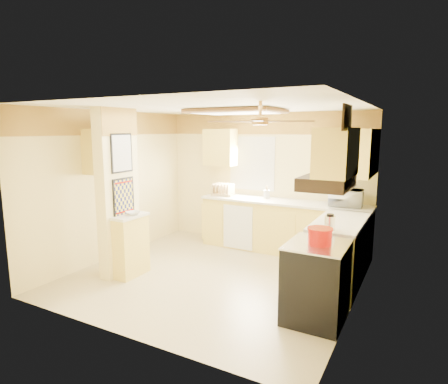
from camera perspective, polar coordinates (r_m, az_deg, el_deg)
The scene contains 34 objects.
floor at distance 5.79m, azimuth -1.43°, elevation -12.72°, with size 4.00×4.00×0.00m, color beige.
ceiling at distance 5.37m, azimuth -1.55°, elevation 12.82°, with size 4.00×4.00×0.00m, color white.
wall_back at distance 7.13m, azimuth 6.14°, elevation 1.88°, with size 4.00×4.00×0.00m, color #FFEA9B.
wall_front at distance 3.94m, azimuth -15.41°, elevation -4.61°, with size 4.00×4.00×0.00m, color #FFEA9B.
wall_left at distance 6.65m, azimuth -16.60°, elevation 1.00°, with size 3.80×3.80×0.00m, color #FFEA9B.
wall_right at distance 4.79m, azimuth 19.78°, elevation -2.37°, with size 3.80×3.80×0.00m, color #FFEA9B.
wallpaper_border at distance 7.05m, azimuth 6.23°, elevation 10.35°, with size 4.00×0.02×0.40m, color #F9C749.
partition_column at distance 5.82m, azimuth -15.87°, elevation -0.15°, with size 0.20×0.70×2.50m, color #FFEA9B.
partition_ledge at distance 5.85m, azimuth -13.95°, elevation -8.07°, with size 0.25×0.55×0.90m, color #FFE265.
ledge_top at distance 5.73m, azimuth -14.14°, elevation -3.58°, with size 0.28×0.58×0.04m, color white.
lower_cabinets_back at distance 6.84m, azimuth 8.95°, elevation -5.35°, with size 3.00×0.60×0.90m, color #FFE265.
lower_cabinets_right at distance 5.61m, azimuth 17.21°, elevation -8.99°, with size 0.60×1.40×0.90m, color #FFE265.
countertop_back at distance 6.72m, azimuth 9.03°, elevation -1.49°, with size 3.04×0.64×0.04m, color white.
countertop_right at distance 5.49m, azimuth 17.35°, elevation -4.31°, with size 0.64×1.44×0.04m, color white.
dishwasher_panel at distance 6.84m, azimuth 2.11°, elevation -5.40°, with size 0.58×0.02×0.80m, color white.
window at distance 7.18m, azimuth 4.29°, elevation 4.38°, with size 0.92×0.02×1.02m.
upper_cab_back_left at distance 7.29m, azimuth -0.54°, elevation 6.84°, with size 0.60×0.35×0.70m, color #FFE265.
upper_cab_back_right at distance 6.48m, azimuth 18.49°, elevation 6.02°, with size 0.90×0.35×0.70m, color #FFE265.
upper_cab_right at distance 5.97m, azimuth 20.29°, elevation 5.66°, with size 0.35×1.00×0.70m, color #FFE265.
upper_cab_left_wall at distance 6.30m, azimuth -17.33°, elevation 5.99°, with size 0.35×0.75×0.70m, color #FFE265.
upper_cab_over_stove at distance 4.19m, azimuth 16.78°, elevation 5.83°, with size 0.35×0.76×0.52m, color #FFE265.
stove at distance 4.56m, azimuth 13.90°, elevation -13.08°, with size 0.68×0.77×0.92m.
range_hood at distance 4.24m, azimuth 15.44°, elevation 1.45°, with size 0.50×0.76×0.14m, color black.
poster_menu at distance 5.67m, azimuth -15.33°, elevation 5.74°, with size 0.02×0.42×0.57m.
poster_nashville at distance 5.75m, azimuth -15.05°, elevation -0.73°, with size 0.02×0.42×0.57m.
ceiling_light_panel at distance 5.76m, azimuth 1.88°, elevation 12.15°, with size 1.35×0.95×0.06m.
ceiling_fan at distance 4.29m, azimuth 5.53°, elevation 10.76°, with size 1.15×1.15×0.26m.
vent_grate at distance 3.81m, azimuth 18.25°, elevation 10.71°, with size 0.02×0.40×0.25m, color black.
microwave at distance 6.44m, azimuth 18.11°, elevation -0.86°, with size 0.52×0.35×0.29m, color white.
bowl at distance 5.71m, azimuth -13.70°, elevation -3.16°, with size 0.20×0.20×0.05m, color white.
dutch_oven at distance 4.35m, azimuth 14.41°, elevation -6.51°, with size 0.29×0.29×0.19m.
kettle at distance 4.89m, azimuth 15.84°, elevation -4.50°, with size 0.13×0.13×0.21m.
dish_rack at distance 7.18m, azimuth -0.15°, elevation 0.14°, with size 0.43×0.34×0.23m.
utensil_crock at distance 6.93m, azimuth 6.54°, elevation -0.30°, with size 0.12×0.12×0.23m.
Camera 1 is at (2.67, -4.65, 2.19)m, focal length 30.00 mm.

